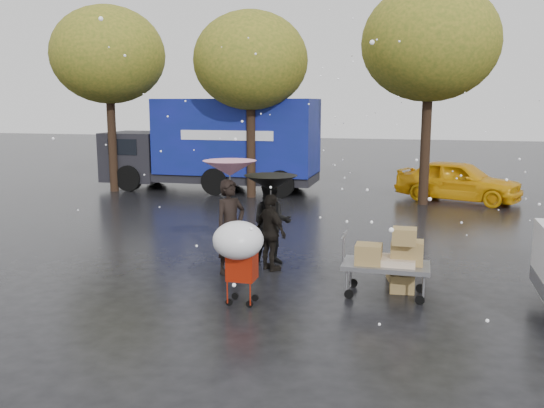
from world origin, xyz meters
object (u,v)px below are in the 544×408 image
(blue_truck, at_px, (217,145))
(yellow_taxi, at_px, (458,181))
(person_pink, at_px, (231,227))
(shopping_cart, at_px, (239,245))
(vendor_cart, at_px, (391,256))
(person_black, at_px, (271,232))

(blue_truck, height_order, yellow_taxi, blue_truck)
(person_pink, relative_size, shopping_cart, 1.29)
(person_pink, height_order, yellow_taxi, person_pink)
(yellow_taxi, bearing_deg, vendor_cart, -168.75)
(shopping_cart, height_order, yellow_taxi, shopping_cart)
(shopping_cart, bearing_deg, vendor_cart, 25.99)
(vendor_cart, bearing_deg, shopping_cart, -154.01)
(blue_truck, bearing_deg, person_pink, -68.55)
(vendor_cart, bearing_deg, blue_truck, 123.35)
(person_black, xyz_separation_m, blue_truck, (-4.79, 9.98, 0.97))
(person_pink, xyz_separation_m, blue_truck, (-4.07, 10.35, 0.81))
(vendor_cart, xyz_separation_m, shopping_cart, (-2.41, -1.17, 0.34))
(person_black, bearing_deg, blue_truck, -25.57)
(vendor_cart, height_order, yellow_taxi, yellow_taxi)
(yellow_taxi, bearing_deg, person_pink, 174.43)
(person_pink, bearing_deg, shopping_cart, -123.75)
(person_pink, xyz_separation_m, yellow_taxi, (4.86, 10.06, -0.23))
(blue_truck, distance_m, yellow_taxi, 8.99)
(person_black, relative_size, shopping_cart, 1.07)
(person_pink, xyz_separation_m, person_black, (0.73, 0.37, -0.16))
(shopping_cart, relative_size, blue_truck, 0.18)
(person_pink, bearing_deg, vendor_cart, -68.04)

